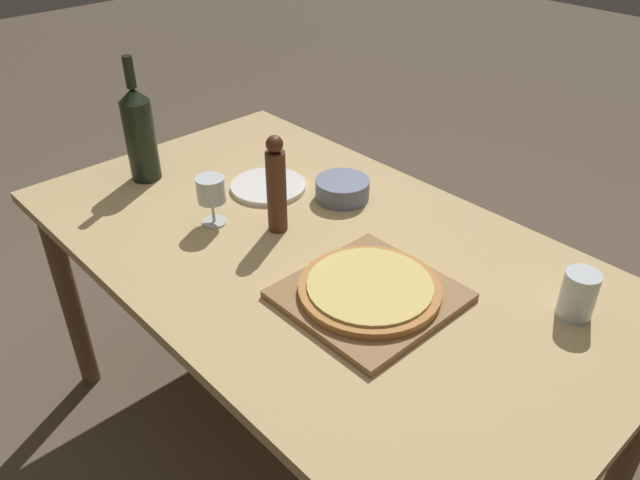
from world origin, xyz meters
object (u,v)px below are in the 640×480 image
at_px(pepper_mill, 276,186).
at_px(wine_bottle, 140,133).
at_px(pizza, 370,288).
at_px(small_bowl, 342,189).
at_px(wine_glass, 211,192).

bearing_deg(pepper_mill, wine_bottle, 102.11).
height_order(pizza, small_bowl, small_bowl).
bearing_deg(wine_bottle, pepper_mill, -77.89).
bearing_deg(wine_glass, small_bowl, -21.72).
distance_m(pizza, pepper_mill, 0.37).
relative_size(wine_bottle, small_bowl, 2.41).
bearing_deg(small_bowl, wine_bottle, 125.12).
bearing_deg(wine_bottle, wine_glass, -89.98).
bearing_deg(wine_glass, wine_bottle, 90.02).
xyz_separation_m(wine_bottle, wine_glass, (0.00, -0.35, -0.05)).
height_order(pizza, wine_glass, wine_glass).
bearing_deg(pizza, small_bowl, 53.06).
xyz_separation_m(pizza, small_bowl, (0.27, 0.36, -0.00)).
relative_size(wine_glass, small_bowl, 0.88).
bearing_deg(pepper_mill, small_bowl, 0.60).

